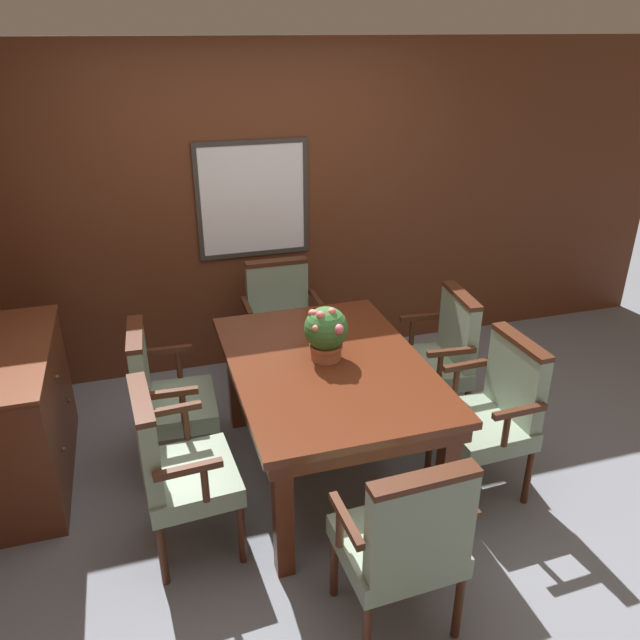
# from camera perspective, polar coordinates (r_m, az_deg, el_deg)

# --- Properties ---
(ground_plane) EXTENTS (14.00, 14.00, 0.00)m
(ground_plane) POSITION_cam_1_polar(r_m,az_deg,el_deg) (3.83, 0.55, -15.60)
(ground_plane) COLOR gray
(wall_back) EXTENTS (7.20, 0.08, 2.45)m
(wall_back) POSITION_cam_1_polar(r_m,az_deg,el_deg) (4.80, -5.87, 9.70)
(wall_back) COLOR #5B2D19
(wall_back) RESTS_ON ground_plane
(dining_table) EXTENTS (1.08, 1.56, 0.78)m
(dining_table) POSITION_cam_1_polar(r_m,az_deg,el_deg) (3.60, 0.70, -5.31)
(dining_table) COLOR #562614
(dining_table) RESTS_ON ground_plane
(chair_head_near) EXTENTS (0.57, 0.48, 0.96)m
(chair_head_near) POSITION_cam_1_polar(r_m,az_deg,el_deg) (2.83, 7.81, -19.22)
(chair_head_near) COLOR #472314
(chair_head_near) RESTS_ON ground_plane
(chair_left_near) EXTENTS (0.49, 0.57, 0.96)m
(chair_left_near) POSITION_cam_1_polar(r_m,az_deg,el_deg) (3.27, -13.16, -12.72)
(chair_left_near) COLOR #472314
(chair_left_near) RESTS_ON ground_plane
(chair_left_far) EXTENTS (0.48, 0.57, 0.96)m
(chair_left_far) POSITION_cam_1_polar(r_m,az_deg,el_deg) (3.84, -14.11, -6.53)
(chair_left_far) COLOR #472314
(chair_left_far) RESTS_ON ground_plane
(chair_right_far) EXTENTS (0.50, 0.58, 0.96)m
(chair_right_far) POSITION_cam_1_polar(r_m,az_deg,el_deg) (4.23, 10.88, -3.01)
(chair_right_far) COLOR #472314
(chair_right_far) RESTS_ON ground_plane
(chair_right_near) EXTENTS (0.47, 0.56, 0.96)m
(chair_right_near) POSITION_cam_1_polar(r_m,az_deg,el_deg) (3.72, 15.67, -7.80)
(chair_right_near) COLOR #472314
(chair_right_near) RESTS_ON ground_plane
(chair_head_far) EXTENTS (0.56, 0.46, 0.96)m
(chair_head_far) POSITION_cam_1_polar(r_m,az_deg,el_deg) (4.64, -3.56, 0.08)
(chair_head_far) COLOR #472314
(chair_head_far) RESTS_ON ground_plane
(potted_plant) EXTENTS (0.25, 0.26, 0.33)m
(potted_plant) POSITION_cam_1_polar(r_m,az_deg,el_deg) (3.51, 0.56, -1.10)
(potted_plant) COLOR #B2603D
(potted_plant) RESTS_ON dining_table
(sideboard_cabinet) EXTENTS (0.46, 1.20, 0.87)m
(sideboard_cabinet) POSITION_cam_1_polar(r_m,az_deg,el_deg) (4.09, -25.48, -7.94)
(sideboard_cabinet) COLOR brown
(sideboard_cabinet) RESTS_ON ground_plane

